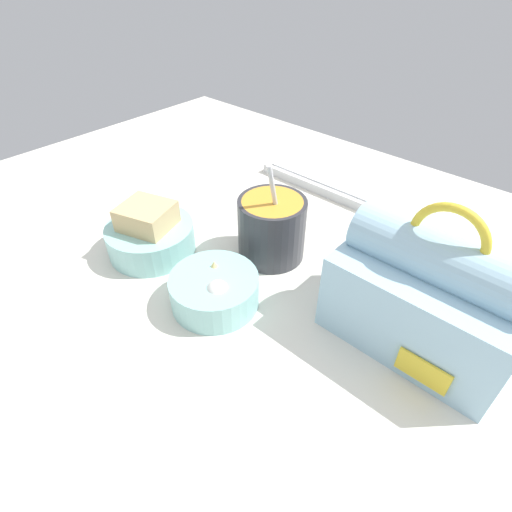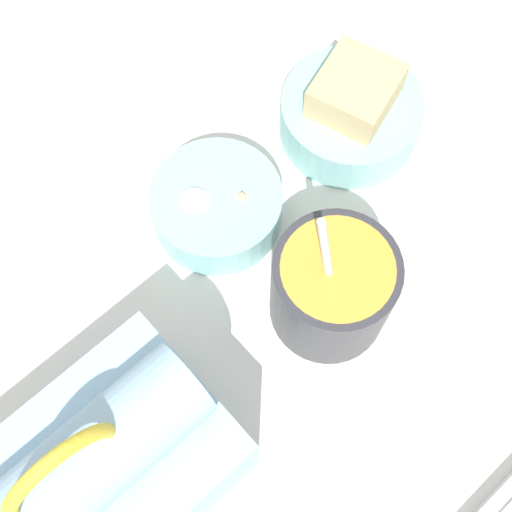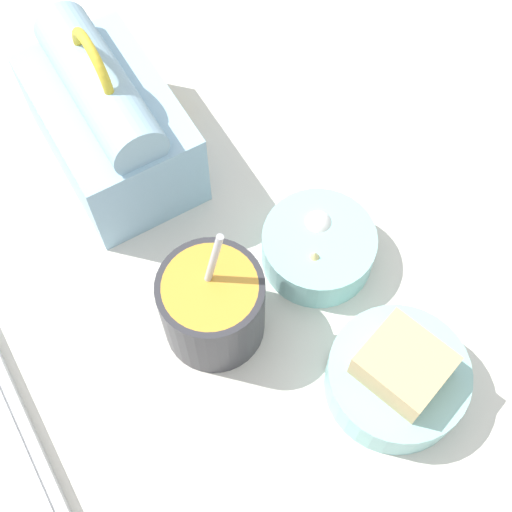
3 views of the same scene
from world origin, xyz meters
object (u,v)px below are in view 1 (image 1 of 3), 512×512
at_px(lunch_bag, 426,296).
at_px(bento_bowl_snacks, 214,289).
at_px(keyboard, 349,183).
at_px(soup_cup, 272,227).
at_px(bento_bowl_sandwich, 150,235).

distance_m(lunch_bag, bento_bowl_snacks, 0.27).
distance_m(keyboard, soup_cup, 0.28).
distance_m(soup_cup, bento_bowl_sandwich, 0.20).
bearing_deg(bento_bowl_snacks, lunch_bag, 29.00).
height_order(keyboard, bento_bowl_snacks, bento_bowl_snacks).
distance_m(bento_bowl_sandwich, bento_bowl_snacks, 0.16).
bearing_deg(lunch_bag, bento_bowl_snacks, -151.00).
relative_size(lunch_bag, bento_bowl_snacks, 1.74).
bearing_deg(bento_bowl_sandwich, soup_cup, 39.52).
bearing_deg(soup_cup, bento_bowl_sandwich, -140.48).
height_order(keyboard, soup_cup, soup_cup).
relative_size(soup_cup, bento_bowl_snacks, 1.36).
xyz_separation_m(lunch_bag, bento_bowl_snacks, (-0.23, -0.13, -0.05)).
bearing_deg(bento_bowl_sandwich, lunch_bag, 16.49).
height_order(lunch_bag, soup_cup, lunch_bag).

